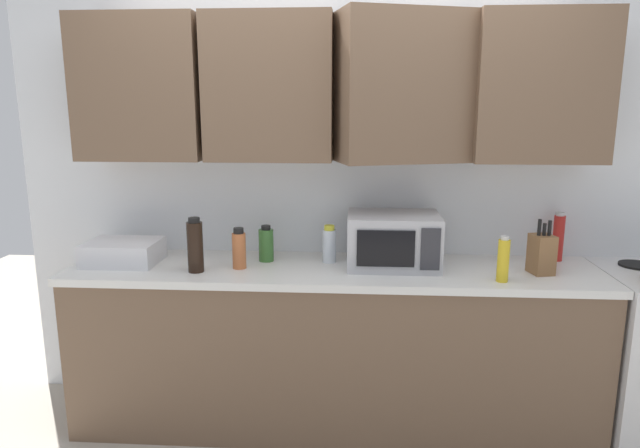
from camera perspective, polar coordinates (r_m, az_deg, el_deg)
The scene contains 11 objects.
wall_back_with_cabinets at distance 3.08m, azimuth 1.64°, elevation 9.07°, with size 3.66×0.51×2.60m.
counter_run at distance 3.13m, azimuth 1.35°, elevation -12.28°, with size 2.79×0.63×0.90m.
microwave at distance 2.98m, azimuth 7.47°, elevation -1.64°, with size 0.48×0.37×0.28m.
dish_rack at distance 3.21m, azimuth -19.41°, elevation -2.71°, with size 0.38×0.30×0.12m, color silver.
knife_block at distance 3.04m, azimuth 21.66°, elevation -2.82°, with size 0.12×0.14×0.28m.
bottle_soy_dark at distance 2.92m, azimuth -12.61°, elevation -2.19°, with size 0.08×0.08×0.28m.
bottle_yellow_mustard at distance 2.84m, azimuth 18.18°, elevation -3.49°, with size 0.06×0.06×0.23m.
bottle_spice_jar at distance 2.95m, azimuth -8.25°, elevation -2.56°, with size 0.07×0.07×0.22m.
bottle_clear_tall at distance 3.04m, azimuth 0.95°, elevation -2.12°, with size 0.07×0.07×0.21m.
bottle_red_sauce at distance 3.33m, azimuth 23.12°, elevation -1.24°, with size 0.06×0.06×0.27m.
bottle_green_oil at distance 3.07m, azimuth -5.51°, elevation -2.08°, with size 0.08×0.08×0.20m.
Camera 1 is at (0.12, -3.15, 1.74)m, focal length 31.39 mm.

